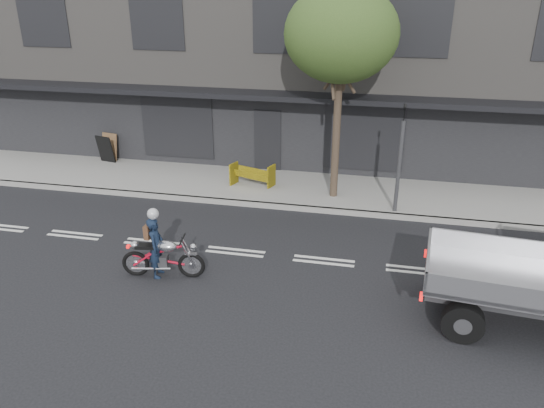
{
  "coord_description": "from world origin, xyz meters",
  "views": [
    {
      "loc": [
        3.61,
        -12.15,
        6.87
      ],
      "look_at": [
        0.91,
        0.5,
        1.28
      ],
      "focal_mm": 35.0,
      "sensor_mm": 36.0,
      "label": 1
    }
  ],
  "objects": [
    {
      "name": "construction_barrier",
      "position": [
        -0.65,
        4.33,
        0.55
      ],
      "size": [
        1.54,
        1.03,
        0.8
      ],
      "primitive_type": null,
      "rotation": [
        0.0,
        0.0,
        -0.35
      ],
      "color": "yellow",
      "rests_on": "sidewalk"
    },
    {
      "name": "kerb",
      "position": [
        0.0,
        3.1,
        0.07
      ],
      "size": [
        32.0,
        0.2,
        0.15
      ],
      "primitive_type": "cube",
      "color": "gray",
      "rests_on": "ground"
    },
    {
      "name": "ground",
      "position": [
        0.0,
        0.0,
        0.0
      ],
      "size": [
        80.0,
        80.0,
        0.0
      ],
      "primitive_type": "plane",
      "color": "black",
      "rests_on": "ground"
    },
    {
      "name": "motorcycle",
      "position": [
        -1.39,
        -1.57,
        0.55
      ],
      "size": [
        2.07,
        0.6,
        1.07
      ],
      "rotation": [
        0.0,
        0.0,
        0.15
      ],
      "color": "black",
      "rests_on": "ground"
    },
    {
      "name": "building_main",
      "position": [
        0.0,
        11.3,
        4.0
      ],
      "size": [
        26.0,
        10.0,
        8.0
      ],
      "primitive_type": "cube",
      "color": "slate",
      "rests_on": "ground"
    },
    {
      "name": "sidewalk",
      "position": [
        0.0,
        4.7,
        0.07
      ],
      "size": [
        32.0,
        3.2,
        0.15
      ],
      "primitive_type": "cube",
      "color": "gray",
      "rests_on": "ground"
    },
    {
      "name": "street_tree",
      "position": [
        2.2,
        4.2,
        5.28
      ],
      "size": [
        3.4,
        3.4,
        6.74
      ],
      "color": "#382B21",
      "rests_on": "ground"
    },
    {
      "name": "traffic_light_pole",
      "position": [
        4.2,
        3.35,
        1.65
      ],
      "size": [
        0.12,
        0.12,
        3.5
      ],
      "color": "#2D2D30",
      "rests_on": "ground"
    },
    {
      "name": "rider",
      "position": [
        -1.54,
        -1.57,
        0.78
      ],
      "size": [
        0.45,
        0.62,
        1.55
      ],
      "primitive_type": "imported",
      "rotation": [
        0.0,
        0.0,
        1.72
      ],
      "color": "#121D31",
      "rests_on": "ground"
    },
    {
      "name": "sandwich_board",
      "position": [
        -6.83,
        5.73,
        0.69
      ],
      "size": [
        0.76,
        0.58,
        1.07
      ],
      "primitive_type": null,
      "rotation": [
        0.0,
        0.0,
        -0.2
      ],
      "color": "black",
      "rests_on": "sidewalk"
    }
  ]
}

